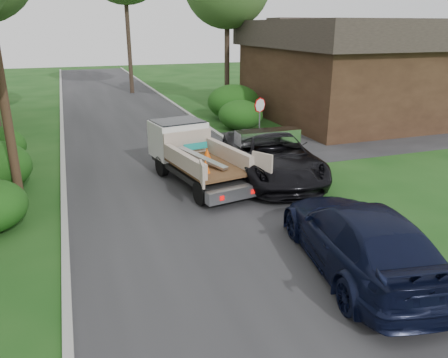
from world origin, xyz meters
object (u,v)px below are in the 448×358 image
stop_sign (260,112)px  house_right (340,69)px  black_pickup (272,156)px  navy_suv (359,238)px  flatbed_truck (189,150)px

stop_sign → house_right: 9.37m
house_right → black_pickup: (-9.26, -9.50, -2.25)m
house_right → navy_suv: (-10.25, -16.50, -2.30)m
black_pickup → navy_suv: black_pickup is taller
house_right → flatbed_truck: bearing=-145.7°
house_right → stop_sign: bearing=-147.3°
black_pickup → flatbed_truck: bearing=169.9°
flatbed_truck → stop_sign: bearing=26.8°
stop_sign → black_pickup: size_ratio=0.38×
house_right → black_pickup: size_ratio=1.98×
stop_sign → navy_suv: 11.79m
black_pickup → navy_suv: (-0.99, -7.00, -0.05)m
flatbed_truck → black_pickup: flatbed_truck is taller
house_right → flatbed_truck: size_ratio=2.18×
stop_sign → flatbed_truck: size_ratio=0.42×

